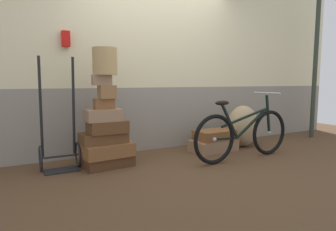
% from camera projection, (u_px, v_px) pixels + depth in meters
% --- Properties ---
extents(ground, '(9.77, 5.20, 0.06)m').
position_uv_depth(ground, '(181.00, 162.00, 3.93)').
color(ground, '#513823').
extents(station_building, '(7.77, 0.74, 3.03)m').
position_uv_depth(station_building, '(154.00, 51.00, 4.50)').
color(station_building, gray).
rests_on(station_building, ground).
extents(suitcase_0, '(0.64, 0.45, 0.13)m').
position_uv_depth(suitcase_0, '(108.00, 161.00, 3.65)').
color(suitcase_0, '#4C2D19').
rests_on(suitcase_0, ground).
extents(suitcase_1, '(0.64, 0.45, 0.16)m').
position_uv_depth(suitcase_1, '(107.00, 150.00, 3.62)').
color(suitcase_1, brown).
rests_on(suitcase_1, suitcase_0).
extents(suitcase_2, '(0.57, 0.36, 0.13)m').
position_uv_depth(suitcase_2, '(104.00, 138.00, 3.63)').
color(suitcase_2, brown).
rests_on(suitcase_2, suitcase_1).
extents(suitcase_3, '(0.47, 0.33, 0.15)m').
position_uv_depth(suitcase_3, '(107.00, 127.00, 3.60)').
color(suitcase_3, brown).
rests_on(suitcase_3, suitcase_2).
extents(suitcase_4, '(0.44, 0.28, 0.15)m').
position_uv_depth(suitcase_4, '(104.00, 115.00, 3.56)').
color(suitcase_4, '#937051').
rests_on(suitcase_4, suitcase_3).
extents(suitcase_5, '(0.24, 0.16, 0.13)m').
position_uv_depth(suitcase_5, '(104.00, 104.00, 3.58)').
color(suitcase_5, brown).
rests_on(suitcase_5, suitcase_4).
extents(suitcase_6, '(0.21, 0.15, 0.16)m').
position_uv_depth(suitcase_6, '(107.00, 92.00, 3.54)').
color(suitcase_6, olive).
rests_on(suitcase_6, suitcase_5).
extents(suitcase_7, '(0.24, 0.18, 0.13)m').
position_uv_depth(suitcase_7, '(102.00, 80.00, 3.53)').
color(suitcase_7, '#937051').
rests_on(suitcase_7, suitcase_6).
extents(suitcase_8, '(0.72, 0.45, 0.18)m').
position_uv_depth(suitcase_8, '(213.00, 145.00, 4.44)').
color(suitcase_8, '#937051').
rests_on(suitcase_8, ground).
extents(suitcase_9, '(0.60, 0.40, 0.15)m').
position_uv_depth(suitcase_9, '(214.00, 135.00, 4.41)').
color(suitcase_9, brown).
rests_on(suitcase_9, suitcase_8).
extents(wicker_basket, '(0.30, 0.30, 0.33)m').
position_uv_depth(wicker_basket, '(105.00, 61.00, 3.52)').
color(wicker_basket, tan).
rests_on(wicker_basket, suitcase_7).
extents(luggage_trolley, '(0.45, 0.37, 1.35)m').
position_uv_depth(luggage_trolley, '(59.00, 145.00, 3.50)').
color(luggage_trolley, black).
rests_on(luggage_trolley, ground).
extents(burlap_sack, '(0.53, 0.45, 0.67)m').
position_uv_depth(burlap_sack, '(243.00, 126.00, 4.74)').
color(burlap_sack, tan).
rests_on(burlap_sack, ground).
extents(bicycle, '(1.65, 0.46, 0.91)m').
position_uv_depth(bicycle, '(243.00, 134.00, 3.95)').
color(bicycle, black).
rests_on(bicycle, ground).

